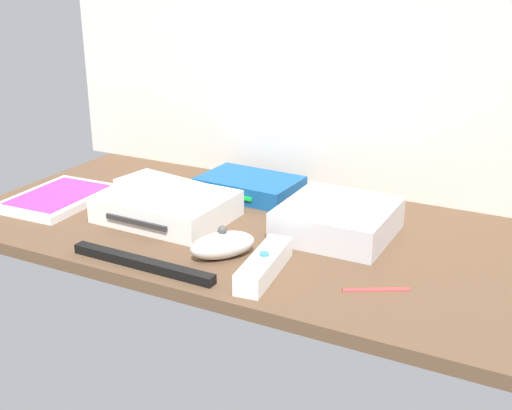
% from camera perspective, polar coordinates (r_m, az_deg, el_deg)
% --- Properties ---
extents(ground_plane, '(1.00, 0.48, 0.02)m').
position_cam_1_polar(ground_plane, '(1.09, 0.00, -2.47)').
color(ground_plane, brown).
rests_on(ground_plane, ground).
extents(back_wall, '(1.10, 0.01, 0.64)m').
position_cam_1_polar(back_wall, '(1.23, 5.52, 16.02)').
color(back_wall, silver).
rests_on(back_wall, ground).
extents(game_console, '(0.21, 0.17, 0.04)m').
position_cam_1_polar(game_console, '(1.12, -7.75, -0.12)').
color(game_console, white).
rests_on(game_console, ground_plane).
extents(mini_computer, '(0.17, 0.17, 0.05)m').
position_cam_1_polar(mini_computer, '(1.06, 7.10, -1.23)').
color(mini_computer, silver).
rests_on(mini_computer, ground_plane).
extents(game_case, '(0.14, 0.19, 0.02)m').
position_cam_1_polar(game_case, '(1.25, -16.78, 0.59)').
color(game_case, white).
rests_on(game_case, ground_plane).
extents(network_router, '(0.19, 0.13, 0.03)m').
position_cam_1_polar(network_router, '(1.23, -0.54, 1.65)').
color(network_router, '#145193').
rests_on(network_router, ground_plane).
extents(remote_wand, '(0.05, 0.15, 0.03)m').
position_cam_1_polar(remote_wand, '(0.92, 0.72, -5.22)').
color(remote_wand, white).
rests_on(remote_wand, ground_plane).
extents(remote_nunchuk, '(0.10, 0.11, 0.05)m').
position_cam_1_polar(remote_nunchuk, '(0.97, -2.91, -3.48)').
color(remote_nunchuk, white).
rests_on(remote_nunchuk, ground_plane).
extents(remote_classic_pad, '(0.16, 0.10, 0.02)m').
position_cam_1_polar(remote_classic_pad, '(1.12, -8.32, 1.55)').
color(remote_classic_pad, white).
rests_on(remote_classic_pad, game_console).
extents(sensor_bar, '(0.24, 0.02, 0.01)m').
position_cam_1_polar(sensor_bar, '(0.96, -9.85, -5.00)').
color(sensor_bar, black).
rests_on(sensor_bar, ground_plane).
extents(stylus_pen, '(0.08, 0.05, 0.01)m').
position_cam_1_polar(stylus_pen, '(0.90, 10.40, -7.09)').
color(stylus_pen, red).
rests_on(stylus_pen, ground_plane).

